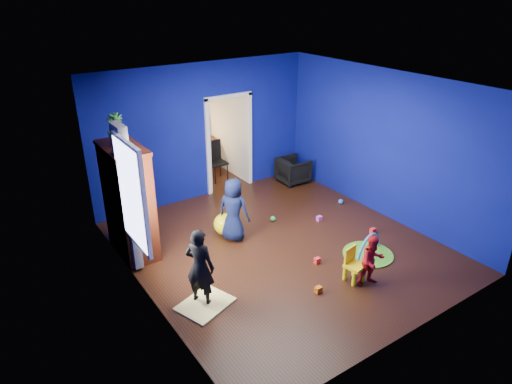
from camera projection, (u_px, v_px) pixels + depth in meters
floor at (281, 247)px, 8.20m from camera, size 5.00×5.50×0.01m
ceiling at (285, 85)px, 6.99m from camera, size 5.00×5.50×0.01m
wall_back at (204, 132)px, 9.67m from camera, size 5.00×0.02×2.90m
wall_front at (420, 243)px, 5.53m from camera, size 5.00×0.02×2.90m
wall_left at (139, 211)px, 6.32m from camera, size 0.02×5.50×2.90m
wall_right at (385, 145)px, 8.87m from camera, size 0.02×5.50×2.90m
alcove at (209, 127)px, 10.71m from camera, size 1.00×1.75×2.50m
armchair at (293, 170)px, 10.76m from camera, size 0.69×0.67×0.60m
child_black at (200, 267)px, 6.55m from camera, size 0.50×0.53×1.22m
child_navy at (234, 210)px, 8.23m from camera, size 0.64×0.70×1.20m
toddler_red at (372, 260)px, 7.04m from camera, size 0.48×0.41×0.85m
vase at (127, 145)px, 6.99m from camera, size 0.26×0.26×0.21m
potted_plant at (115, 128)px, 7.33m from camera, size 0.36×0.36×0.48m
tv_armoire at (129, 201)px, 7.67m from camera, size 0.58×1.14×1.96m
crt_tv at (131, 199)px, 7.67m from camera, size 0.46×0.70×0.54m
yellow_blanket at (205, 304)px, 6.72m from camera, size 0.91×0.81×0.03m
hopper_ball at (225, 224)px, 8.55m from camera, size 0.42×0.42×0.42m
kid_chair at (355, 267)px, 7.19m from camera, size 0.33×0.33×0.50m
play_mat at (368, 254)px, 7.96m from camera, size 0.87×0.87×0.02m
toy_arch at (368, 254)px, 7.96m from camera, size 0.77×0.25×0.78m
window_left at (130, 195)px, 6.55m from camera, size 0.03×0.95×1.55m
curtain at (127, 198)px, 7.15m from camera, size 0.14×0.42×2.40m
doorway at (229, 145)px, 10.14m from camera, size 1.16×0.10×2.10m
study_desk at (199, 154)px, 11.56m from camera, size 0.88×0.44×0.75m
desk_monitor at (195, 131)px, 11.41m from camera, size 0.40×0.05×0.32m
desk_lamp at (186, 134)px, 11.23m from camera, size 0.14×0.14×0.14m
folding_chair at (217, 162)px, 10.80m from camera, size 0.40×0.40×0.92m
book_shelf at (193, 88)px, 10.95m from camera, size 0.88×0.24×0.04m
toy_0 at (373, 231)px, 8.64m from camera, size 0.10×0.08×0.10m
toy_1 at (341, 201)px, 9.79m from camera, size 0.11×0.11×0.11m
toy_2 at (318, 290)px, 6.98m from camera, size 0.10×0.08×0.10m
toy_3 at (273, 219)px, 9.07m from camera, size 0.11×0.11×0.11m
toy_4 at (319, 218)px, 9.09m from camera, size 0.10×0.08×0.10m
toy_5 at (317, 261)px, 7.71m from camera, size 0.10×0.08×0.10m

